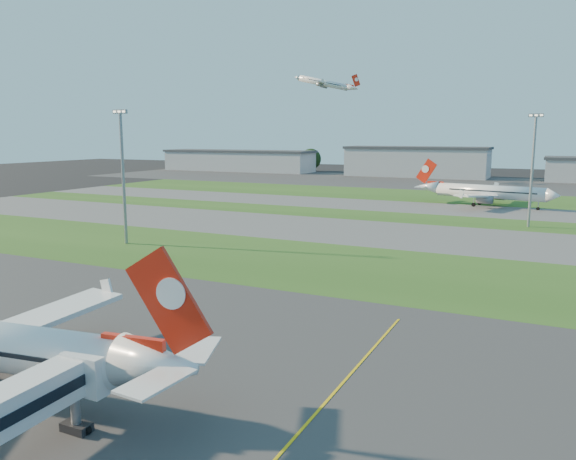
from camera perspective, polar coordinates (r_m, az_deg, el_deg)
The scene contains 18 objects.
ground at distance 43.08m, azimuth -6.63°, elevation -19.74°, with size 700.00×700.00×0.00m, color black.
apron_near at distance 43.08m, azimuth -6.63°, elevation -19.74°, with size 300.00×70.00×0.01m, color #333335.
grass_strip_a at distance 88.55m, azimuth 11.67°, elevation -4.33°, with size 300.00×34.00×0.01m, color #2A4F1A.
taxiway_a at distance 120.18m, azimuth 15.52°, elevation -0.81°, with size 300.00×32.00×0.01m, color #515154.
grass_strip_b at distance 144.56m, azimuth 17.31°, elevation 0.82°, with size 300.00×18.00×0.01m, color #2A4F1A.
taxiway_b at distance 166.16m, azimuth 18.44°, elevation 1.86°, with size 300.00×26.00×0.01m, color #515154.
grass_strip_c at distance 198.73m, azimuth 19.68°, elevation 3.00°, with size 300.00×40.00×0.01m, color #2A4F1A.
apron_far at distance 258.22m, azimuth 21.14°, elevation 4.32°, with size 400.00×80.00×0.01m, color #333335.
yellow_line at distance 40.95m, azimuth -0.27°, elevation -21.36°, with size 0.25×60.00×0.02m, color gold.
airliner_taxiing at distance 176.87m, azimuth 19.69°, elevation 3.64°, with size 38.92×32.72×12.25m.
airliner_departing at distance 266.90m, azimuth 3.68°, elevation 14.67°, with size 28.30×23.82×8.89m.
light_mast_west at distance 112.70m, azimuth -16.44°, elevation 6.07°, with size 3.20×0.70×25.80m.
light_mast_centre at distance 139.80m, azimuth 23.61°, elevation 6.28°, with size 3.20×0.70×25.80m.
hangar_far_west at distance 333.71m, azimuth -5.08°, elevation 7.05°, with size 91.80×23.00×12.20m.
hangar_west at distance 294.22m, azimuth 12.91°, elevation 6.79°, with size 71.40×23.00×15.20m.
tree_far_west at distance 366.33m, azimuth -9.46°, elevation 7.24°, with size 11.00×11.00×12.00m.
tree_west at distance 328.82m, azimuth 2.32°, elevation 7.21°, with size 12.10×12.10×13.20m.
tree_mid_west at distance 300.66m, azimuth 18.05°, elevation 6.27°, with size 9.90×9.90×10.80m.
Camera 1 is at (20.37, -31.55, 21.10)m, focal length 35.00 mm.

